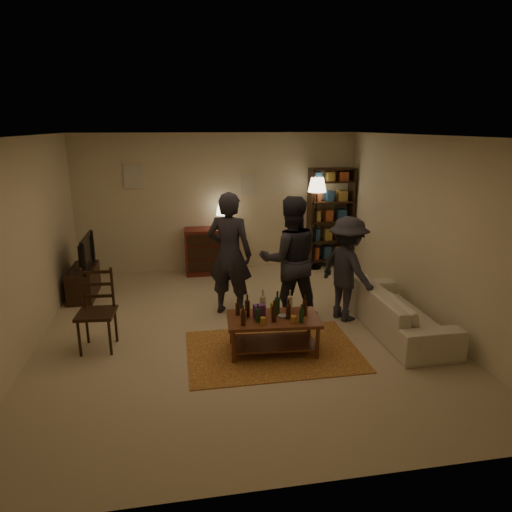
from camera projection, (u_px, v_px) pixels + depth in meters
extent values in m
plane|color=#C6B793|center=(241.00, 330.00, 6.55)|extent=(6.00, 6.00, 0.00)
plane|color=beige|center=(219.00, 203.00, 9.02)|extent=(5.50, 0.00, 5.50)
plane|color=beige|center=(23.00, 248.00, 5.72)|extent=(0.00, 6.00, 6.00)
plane|color=beige|center=(427.00, 231.00, 6.63)|extent=(0.00, 6.00, 6.00)
plane|color=beige|center=(296.00, 335.00, 3.34)|extent=(5.50, 0.00, 5.50)
plane|color=white|center=(239.00, 136.00, 5.80)|extent=(6.00, 6.00, 0.00)
cube|color=beige|center=(133.00, 177.00, 8.58)|extent=(0.35, 0.03, 0.45)
cube|color=beige|center=(249.00, 185.00, 9.00)|extent=(0.30, 0.03, 0.40)
cube|color=maroon|center=(273.00, 351.00, 5.92)|extent=(2.20, 1.50, 0.01)
cube|color=brown|center=(273.00, 319.00, 5.80)|extent=(1.21, 0.72, 0.04)
cube|color=brown|center=(273.00, 342.00, 5.89)|extent=(1.10, 0.62, 0.02)
cylinder|color=brown|center=(233.00, 347.00, 5.57)|extent=(0.05, 0.05, 0.44)
cylinder|color=brown|center=(317.00, 343.00, 5.67)|extent=(0.05, 0.05, 0.44)
cylinder|color=brown|center=(232.00, 329.00, 6.06)|extent=(0.05, 0.05, 0.44)
cylinder|color=brown|center=(309.00, 326.00, 6.16)|extent=(0.05, 0.05, 0.44)
cylinder|color=#B38429|center=(244.00, 315.00, 5.73)|extent=(0.07, 0.07, 0.10)
cylinder|color=#B38429|center=(263.00, 321.00, 5.58)|extent=(0.07, 0.07, 0.09)
cylinder|color=#B38429|center=(273.00, 307.00, 5.99)|extent=(0.07, 0.07, 0.11)
cylinder|color=#B38429|center=(294.00, 319.00, 5.63)|extent=(0.07, 0.07, 0.09)
cube|color=#612F82|center=(259.00, 311.00, 5.77)|extent=(0.16, 0.12, 0.18)
cylinder|color=gray|center=(283.00, 317.00, 5.78)|extent=(0.12, 0.12, 0.02)
cube|color=black|center=(96.00, 314.00, 5.86)|extent=(0.50, 0.50, 0.04)
cylinder|color=black|center=(79.00, 339.00, 5.73)|extent=(0.04, 0.04, 0.49)
cylinder|color=black|center=(110.00, 337.00, 5.77)|extent=(0.04, 0.04, 0.49)
cylinder|color=black|center=(87.00, 326.00, 6.10)|extent=(0.04, 0.04, 0.49)
cylinder|color=black|center=(116.00, 325.00, 6.13)|extent=(0.04, 0.04, 0.49)
cube|color=black|center=(97.00, 287.00, 5.96)|extent=(0.38, 0.06, 0.55)
cube|color=black|center=(84.00, 282.00, 7.78)|extent=(0.40, 1.00, 0.50)
imported|color=black|center=(82.00, 252.00, 7.64)|extent=(0.13, 0.97, 0.56)
cube|color=maroon|center=(211.00, 251.00, 8.97)|extent=(1.00, 0.48, 0.90)
cube|color=black|center=(212.00, 266.00, 8.79)|extent=(0.92, 0.02, 0.22)
cube|color=black|center=(212.00, 253.00, 8.72)|extent=(0.92, 0.02, 0.22)
cube|color=black|center=(212.00, 240.00, 8.65)|extent=(0.92, 0.02, 0.22)
cylinder|color=black|center=(223.00, 227.00, 8.88)|extent=(0.12, 0.12, 0.04)
cylinder|color=black|center=(223.00, 220.00, 8.84)|extent=(0.02, 0.02, 0.22)
cone|color=#FFE5B2|center=(223.00, 210.00, 8.79)|extent=(0.26, 0.26, 0.20)
cube|color=black|center=(310.00, 219.00, 9.21)|extent=(0.04, 0.34, 2.00)
cube|color=black|center=(350.00, 218.00, 9.35)|extent=(0.04, 0.34, 2.00)
cube|color=black|center=(328.00, 259.00, 9.51)|extent=(0.90, 0.34, 0.03)
cube|color=black|center=(329.00, 240.00, 9.40)|extent=(0.90, 0.34, 0.03)
cube|color=black|center=(330.00, 221.00, 9.29)|extent=(0.90, 0.34, 0.03)
cube|color=black|center=(331.00, 202.00, 9.18)|extent=(0.90, 0.34, 0.03)
cube|color=black|center=(332.00, 182.00, 9.07)|extent=(0.90, 0.34, 0.03)
cube|color=black|center=(333.00, 169.00, 9.00)|extent=(0.90, 0.34, 0.03)
cube|color=#9C4722|center=(315.00, 253.00, 9.42)|extent=(0.12, 0.22, 0.26)
cube|color=navy|center=(326.00, 252.00, 9.47)|extent=(0.15, 0.22, 0.26)
cube|color=olive|center=(339.00, 251.00, 9.51)|extent=(0.18, 0.22, 0.26)
cube|color=navy|center=(316.00, 234.00, 9.32)|extent=(0.12, 0.22, 0.24)
cube|color=olive|center=(327.00, 234.00, 9.36)|extent=(0.15, 0.22, 0.24)
cube|color=#9C4722|center=(340.00, 233.00, 9.40)|extent=(0.18, 0.22, 0.24)
cube|color=olive|center=(316.00, 215.00, 9.21)|extent=(0.12, 0.22, 0.22)
cube|color=#9C4722|center=(328.00, 215.00, 9.25)|extent=(0.15, 0.22, 0.22)
cube|color=navy|center=(341.00, 215.00, 9.30)|extent=(0.18, 0.22, 0.22)
cube|color=#9C4722|center=(317.00, 196.00, 9.10)|extent=(0.12, 0.22, 0.20)
cube|color=navy|center=(329.00, 196.00, 9.14)|extent=(0.15, 0.22, 0.20)
cube|color=olive|center=(342.00, 196.00, 9.19)|extent=(0.18, 0.22, 0.20)
cube|color=navy|center=(318.00, 177.00, 8.99)|extent=(0.12, 0.22, 0.18)
cube|color=olive|center=(330.00, 176.00, 9.03)|extent=(0.15, 0.22, 0.18)
cube|color=#9C4722|center=(343.00, 176.00, 9.08)|extent=(0.18, 0.22, 0.18)
cylinder|color=black|center=(314.00, 267.00, 9.37)|extent=(0.28, 0.28, 0.03)
cylinder|color=black|center=(316.00, 229.00, 9.15)|extent=(0.03, 0.03, 1.66)
cone|color=#FFE5B2|center=(317.00, 185.00, 8.90)|extent=(0.36, 0.36, 0.28)
imported|color=beige|center=(398.00, 311.00, 6.45)|extent=(0.81, 2.08, 0.61)
imported|color=#222228|center=(230.00, 254.00, 6.90)|extent=(0.82, 0.70, 1.90)
imported|color=#24242B|center=(290.00, 260.00, 6.67)|extent=(0.93, 0.73, 1.87)
imported|color=#292A32|center=(347.00, 269.00, 6.73)|extent=(0.93, 1.16, 1.57)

